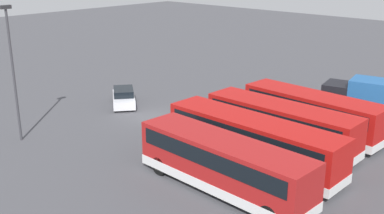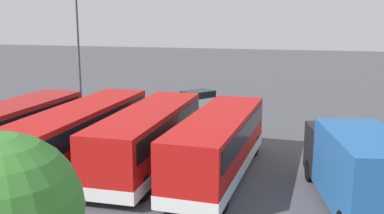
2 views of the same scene
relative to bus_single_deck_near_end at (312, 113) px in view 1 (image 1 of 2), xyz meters
The scene contains 9 objects.
ground_plane 12.47m from the bus_single_deck_near_end, 64.76° to the right, with size 140.00×140.00×0.00m, color #47474C.
bus_single_deck_near_end is the anchor object (origin of this frame).
bus_single_deck_second 3.58m from the bus_single_deck_near_end, ahead, with size 2.62×10.57×2.95m.
bus_single_deck_third 7.10m from the bus_single_deck_near_end, ahead, with size 2.73×11.68×2.95m.
bus_single_deck_fourth 10.88m from the bus_single_deck_near_end, ahead, with size 2.93×10.70×2.95m.
box_truck_blue 6.26m from the bus_single_deck_near_end, 160.16° to the left, with size 3.97×7.85×3.20m.
car_hatchback_silver 15.90m from the bus_single_deck_near_end, 72.40° to the right, with size 3.96×4.41×1.43m.
lamp_post_tall 20.76m from the bus_single_deck_near_end, 43.89° to the right, with size 0.70×0.30×9.21m.
waste_bin_yellow 9.49m from the bus_single_deck_near_end, 82.67° to the right, with size 0.60×0.60×0.95m, color yellow.
Camera 1 is at (23.42, 26.23, 12.21)m, focal length 43.64 mm.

